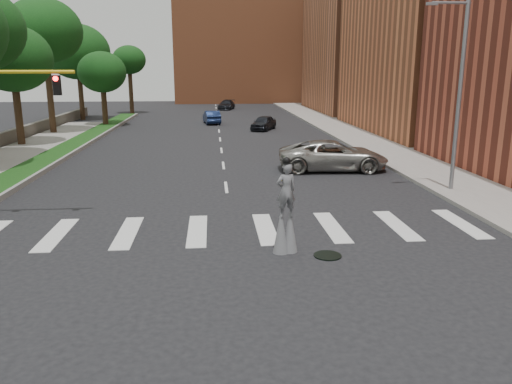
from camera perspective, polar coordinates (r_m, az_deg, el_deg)
name	(u,v)px	position (r m, az deg, el deg)	size (l,w,h in m)	color
ground_plane	(233,238)	(17.96, -2.69, -5.33)	(160.00, 160.00, 0.00)	black
grass_median	(63,151)	(38.94, -21.19, 4.41)	(2.00, 60.00, 0.25)	#133C11
median_curb	(78,150)	(38.66, -19.70, 4.49)	(0.20, 60.00, 0.28)	gray
sidewalk_right	(365,138)	(44.34, 12.36, 6.02)	(5.00, 90.00, 0.18)	gray
manhole	(328,256)	(16.47, 8.18, -7.20)	(0.90, 0.90, 0.04)	black
building_mid	(456,1)	(52.48, 21.93, 19.61)	(16.00, 22.00, 24.00)	#BE653B
building_far	(373,39)	(74.59, 13.25, 16.67)	(16.00, 22.00, 20.00)	#B26441
building_backdrop	(247,52)	(95.23, -1.04, 15.74)	(26.00, 14.00, 18.00)	#BE653B
streetlight	(458,91)	(25.71, 22.09, 10.64)	(2.05, 0.20, 9.00)	slate
stilt_performer	(286,215)	(16.29, 3.41, -2.58)	(0.83, 0.60, 3.19)	#2F1F13
suv_crossing	(333,155)	(30.16, 8.81, 4.15)	(2.96, 6.43, 1.79)	#A4A19B
car_near	(264,123)	(49.96, 0.87, 7.91)	(1.68, 4.17, 1.42)	black
car_mid	(212,117)	(56.03, -5.09, 8.52)	(1.53, 4.40, 1.45)	#15234A
car_far	(226,105)	(75.94, -3.39, 9.91)	(1.93, 4.74, 1.38)	black
tree_3	(12,59)	(43.11, -26.10, 13.51)	(5.91, 5.91, 9.20)	#2F1F13
tree_4	(44,31)	(50.37, -23.09, 16.55)	(6.73, 6.73, 12.09)	#2F1F13
tree_5	(77,52)	(63.60, -19.73, 14.82)	(7.44, 7.44, 11.01)	#2F1F13
tree_6	(102,72)	(55.31, -17.18, 12.92)	(4.93, 4.93, 7.70)	#2F1F13
tree_7	(129,61)	(70.64, -14.30, 14.36)	(4.43, 4.43, 8.99)	#2F1F13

